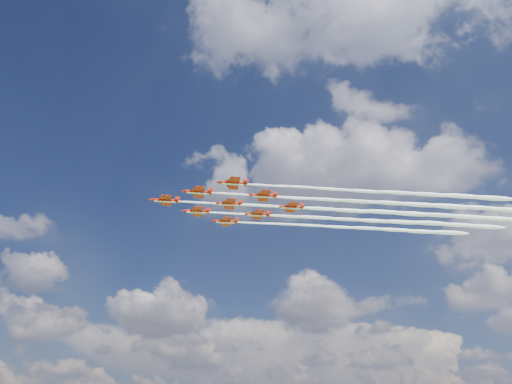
{
  "coord_description": "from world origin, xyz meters",
  "views": [
    {
      "loc": [
        60.26,
        -135.07,
        4.0
      ],
      "look_at": [
        11.49,
        3.63,
        76.77
      ],
      "focal_mm": 35.0,
      "sensor_mm": 36.0,
      "label": 1
    }
  ],
  "objects": [
    {
      "name": "jet_tail",
      "position": [
        63.23,
        34.22,
        73.83
      ],
      "size": [
        91.62,
        48.31,
        2.51
      ],
      "rotation": [
        0.0,
        0.0,
        0.47
      ],
      "color": "#B01909"
    },
    {
      "name": "jet_row3_starb",
      "position": [
        37.73,
        38.36,
        73.83
      ],
      "size": [
        91.62,
        48.31,
        2.51
      ],
      "rotation": [
        0.0,
        0.0,
        0.47
      ],
      "color": "#B01909"
    },
    {
      "name": "jet_row2_starb",
      "position": [
        31.79,
        26.89,
        73.83
      ],
      "size": [
        91.62,
        48.31,
        2.51
      ],
      "rotation": [
        0.0,
        0.0,
        0.47
      ],
      "color": "#B01909"
    },
    {
      "name": "jet_lead",
      "position": [
        25.86,
        15.41,
        73.83
      ],
      "size": [
        91.62,
        48.31,
        2.51
      ],
      "rotation": [
        0.0,
        0.0,
        0.47
      ],
      "color": "#B01909"
    },
    {
      "name": "jet_row4_port",
      "position": [
        57.29,
        22.74,
        73.83
      ],
      "size": [
        91.62,
        48.31,
        2.51
      ],
      "rotation": [
        0.0,
        0.0,
        0.47
      ],
      "color": "#B01909"
    },
    {
      "name": "jet_row3_port",
      "position": [
        51.36,
        11.27,
        73.83
      ],
      "size": [
        91.62,
        48.31,
        2.51
      ],
      "rotation": [
        0.0,
        0.0,
        0.47
      ],
      "color": "#B01909"
    },
    {
      "name": "jet_row4_starb",
      "position": [
        50.48,
        36.29,
        73.83
      ],
      "size": [
        91.62,
        48.31,
        2.51
      ],
      "rotation": [
        0.0,
        0.0,
        0.47
      ],
      "color": "#B01909"
    },
    {
      "name": "jet_row2_port",
      "position": [
        38.61,
        13.34,
        73.83
      ],
      "size": [
        91.62,
        48.31,
        2.51
      ],
      "rotation": [
        0.0,
        0.0,
        0.47
      ],
      "color": "#B01909"
    },
    {
      "name": "jet_row3_centre",
      "position": [
        44.54,
        24.82,
        73.83
      ],
      "size": [
        91.62,
        48.31,
        2.51
      ],
      "rotation": [
        0.0,
        0.0,
        0.47
      ],
      "color": "#B01909"
    }
  ]
}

